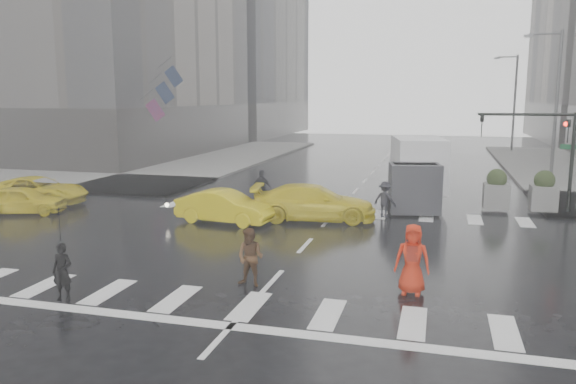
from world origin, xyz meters
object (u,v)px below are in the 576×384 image
(taxi_mid, at_px, (225,207))
(box_truck, at_px, (417,170))
(traffic_signal_pole, at_px, (548,142))
(taxi_front, at_px, (22,200))
(pedestrian_brown, at_px, (250,257))
(pedestrian_orange, at_px, (412,259))

(taxi_mid, height_order, box_truck, box_truck)
(traffic_signal_pole, distance_m, taxi_front, 23.39)
(pedestrian_brown, distance_m, taxi_front, 14.54)
(traffic_signal_pole, xyz_separation_m, taxi_mid, (-13.06, -5.33, -2.54))
(traffic_signal_pole, distance_m, pedestrian_brown, 15.90)
(traffic_signal_pole, bearing_deg, pedestrian_brown, -127.08)
(pedestrian_brown, distance_m, taxi_mid, 8.05)
(taxi_mid, bearing_deg, traffic_signal_pole, -60.24)
(pedestrian_brown, xyz_separation_m, taxi_front, (-12.99, 6.53, -0.18))
(taxi_front, height_order, box_truck, box_truck)
(traffic_signal_pole, relative_size, taxi_front, 1.21)
(taxi_front, relative_size, taxi_mid, 0.91)
(taxi_mid, bearing_deg, taxi_front, 101.64)
(pedestrian_orange, xyz_separation_m, taxi_front, (-17.31, 6.00, -0.31))
(pedestrian_brown, height_order, taxi_mid, pedestrian_brown)
(taxi_front, xyz_separation_m, box_truck, (16.87, 6.73, 1.07))
(pedestrian_orange, relative_size, taxi_front, 0.51)
(taxi_front, distance_m, box_truck, 18.19)
(pedestrian_orange, relative_size, box_truck, 0.31)
(traffic_signal_pole, height_order, taxi_mid, traffic_signal_pole)
(taxi_front, xyz_separation_m, taxi_mid, (9.40, 0.67, 0.04))
(taxi_mid, bearing_deg, pedestrian_brown, -146.00)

